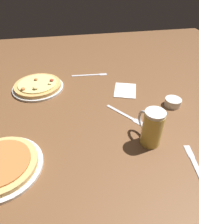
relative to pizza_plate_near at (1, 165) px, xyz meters
The scene contains 9 objects.
ground_plane 0.46m from the pizza_plate_near, 30.25° to the left, with size 2.40×2.40×0.03m, color brown.
pizza_plate_near is the anchor object (origin of this frame).
pizza_plate_far 0.54m from the pizza_plate_near, 78.92° to the left, with size 0.28×0.28×0.05m.
beer_mug_dark 0.57m from the pizza_plate_near, ahead, with size 0.08×0.14×0.15m.
ramekin_sauce 0.81m from the pizza_plate_near, 17.61° to the left, with size 0.08×0.08×0.04m, color silver.
napkin_folded 0.71m from the pizza_plate_near, 36.11° to the left, with size 0.12×0.15×0.01m, color white.
fork_left 0.76m from the pizza_plate_near, 56.90° to the left, with size 0.22×0.03×0.01m.
knife_right 0.69m from the pizza_plate_near, 10.91° to the right, with size 0.06×0.23×0.01m.
fork_spare 0.56m from the pizza_plate_near, 22.46° to the left, with size 0.14×0.18×0.01m.
Camera 1 is at (-0.14, -0.75, 0.61)m, focal length 33.42 mm.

